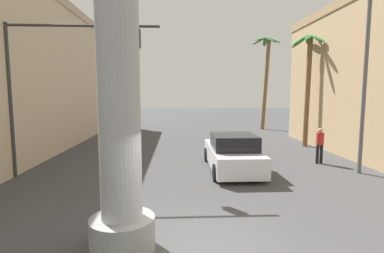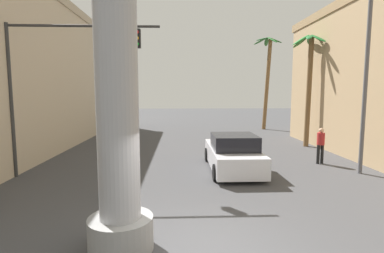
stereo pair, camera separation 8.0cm
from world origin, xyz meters
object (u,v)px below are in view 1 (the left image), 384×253
(traffic_light_mast, at_px, (57,68))
(pedestrian_mid_right, at_px, (320,143))
(street_lamp, at_px, (358,56))
(palm_tree_far_right, at_px, (266,74))
(car_lead, at_px, (233,154))
(palm_tree_mid_right, at_px, (308,74))

(traffic_light_mast, relative_size, pedestrian_mid_right, 3.53)
(street_lamp, bearing_deg, palm_tree_far_right, 87.09)
(car_lead, bearing_deg, palm_tree_mid_right, 44.70)
(palm_tree_far_right, bearing_deg, car_lead, -111.25)
(traffic_light_mast, xyz_separation_m, car_lead, (6.88, 0.68, -3.49))
(street_lamp, relative_size, car_lead, 1.69)
(street_lamp, height_order, palm_tree_far_right, palm_tree_far_right)
(palm_tree_mid_right, xyz_separation_m, pedestrian_mid_right, (-1.28, -4.51, -3.41))
(traffic_light_mast, bearing_deg, palm_tree_mid_right, 26.38)
(car_lead, relative_size, palm_tree_mid_right, 0.69)
(street_lamp, relative_size, pedestrian_mid_right, 4.74)
(car_lead, distance_m, palm_tree_far_right, 15.82)
(street_lamp, distance_m, palm_tree_mid_right, 6.28)
(traffic_light_mast, distance_m, palm_tree_mid_right, 13.86)
(traffic_light_mast, distance_m, pedestrian_mid_right, 11.71)
(palm_tree_far_right, bearing_deg, street_lamp, -92.91)
(pedestrian_mid_right, bearing_deg, palm_tree_far_right, 84.51)
(street_lamp, distance_m, palm_tree_far_right, 14.97)
(street_lamp, relative_size, traffic_light_mast, 1.34)
(palm_tree_far_right, bearing_deg, traffic_light_mast, -129.81)
(street_lamp, bearing_deg, car_lead, 171.07)
(palm_tree_far_right, bearing_deg, pedestrian_mid_right, -95.49)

